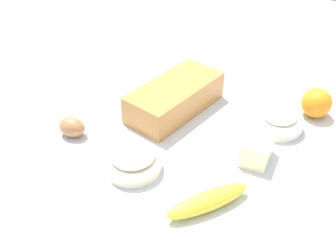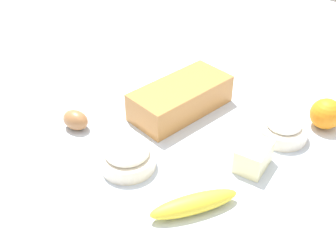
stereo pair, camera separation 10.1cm
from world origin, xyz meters
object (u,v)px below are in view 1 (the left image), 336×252
Objects in this scene: orange_fruit at (316,103)px; banana at (208,201)px; sugar_bowl at (279,120)px; butter_block at (257,149)px; flour_bowl at (133,160)px; loaf_pan at (175,97)px; egg_near_butter at (72,127)px.

banana is at bearing -10.86° from orange_fruit.
sugar_bowl is 1.37× the size of butter_block.
flour_bowl is at bearing -34.35° from sugar_bowl.
sugar_bowl is at bearing 112.26° from loaf_pan.
sugar_bowl is at bearing 145.65° from flour_bowl.
butter_block is (0.14, -0.00, 0.00)m from sugar_bowl.
sugar_bowl is 0.53m from egg_near_butter.
flour_bowl is (0.26, 0.05, -0.01)m from loaf_pan.
sugar_bowl is 1.72× the size of egg_near_butter.
sugar_bowl is at bearing -29.35° from orange_fruit.
flour_bowl is at bearing 18.08° from loaf_pan.
sugar_bowl reaches higher than egg_near_butter.
flour_bowl is at bearing -93.15° from banana.
butter_block reaches higher than egg_near_butter.
sugar_bowl is 0.65× the size of banana.
flour_bowl reaches higher than egg_near_butter.
flour_bowl is 0.20m from banana.
flour_bowl is at bearing -33.15° from orange_fruit.
flour_bowl is 1.61× the size of orange_fruit.
loaf_pan is 1.55× the size of banana.
egg_near_butter is at bearing -95.46° from flour_bowl.
flour_bowl is 0.40m from sugar_bowl.
loaf_pan is at bearing 146.28° from egg_near_butter.
butter_block is (-0.19, 0.02, 0.01)m from banana.
loaf_pan is 0.28m from butter_block.
orange_fruit is 0.64m from egg_near_butter.
butter_block is (0.25, -0.06, -0.01)m from orange_fruit.
loaf_pan reaches higher than flour_bowl.
egg_near_butter is (0.24, -0.16, -0.02)m from loaf_pan.
loaf_pan is 4.12× the size of egg_near_butter.
orange_fruit is at bearing 126.09° from loaf_pan.
banana is 2.66× the size of egg_near_butter.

